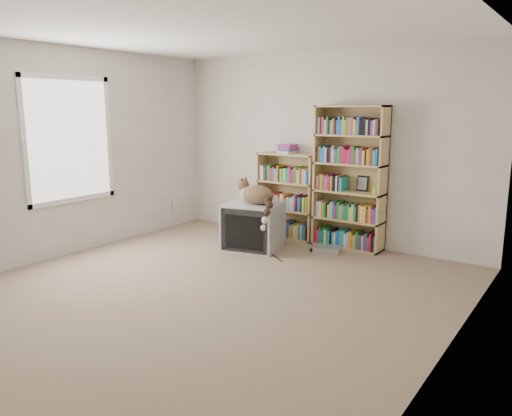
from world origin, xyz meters
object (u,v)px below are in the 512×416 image
Objects in this scene: crt_tv at (254,226)px; bookcase_tall at (350,181)px; dvd_player at (327,249)px; cat at (258,198)px; bookcase_short at (288,199)px.

bookcase_tall reaches higher than crt_tv.
bookcase_tall is at bearing 56.79° from dvd_player.
bookcase_tall is at bearing 43.76° from cat.
cat is 1.08m from dvd_player.
bookcase_tall is 1.54× the size of bookcase_short.
bookcase_tall is 0.91m from dvd_player.
dvd_player is (0.80, -0.38, -0.50)m from bookcase_short.
bookcase_tall is at bearing -0.05° from bookcase_short.
dvd_player is (0.86, 0.38, -0.26)m from crt_tv.
bookcase_short is at bearing 94.32° from cat.
bookcase_tall reaches higher than bookcase_short.
cat is (0.11, -0.06, 0.39)m from crt_tv.
bookcase_short is at bearing 138.18° from dvd_player.
crt_tv is at bearing -94.58° from bookcase_short.
dvd_player is (0.75, 0.43, -0.64)m from cat.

